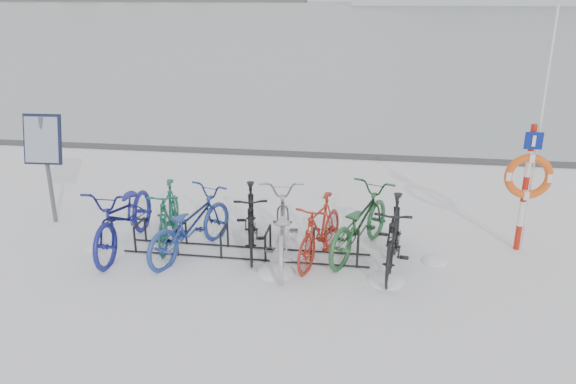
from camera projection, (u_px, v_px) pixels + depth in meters
ground at (246, 254)px, 9.15m from camera, size 900.00×900.00×0.00m
ice_sheet at (369, 9)px, 153.60m from camera, size 400.00×298.00×0.02m
quay_edge at (295, 154)px, 14.63m from camera, size 400.00×0.25×0.10m
bike_rack at (246, 244)px, 9.09m from camera, size 4.00×0.48×0.46m
info_board at (44, 146)px, 9.94m from camera, size 0.69×0.29×2.02m
lifebuoy_station at (528, 176)px, 8.84m from camera, size 0.74×0.22×3.84m
bike_0 at (125, 214)px, 9.21m from camera, size 0.84×2.28×1.19m
bike_1 at (168, 213)px, 9.43m from camera, size 0.78×1.81×1.05m
bike_2 at (190, 222)px, 9.02m from camera, size 1.40×2.16×1.07m
bike_3 at (251, 218)px, 9.15m from camera, size 0.89×1.91×1.11m
bike_4 at (281, 226)px, 8.80m from camera, size 1.06×2.25×1.13m
bike_5 at (320, 228)px, 8.81m from camera, size 0.97×1.83×1.06m
bike_6 at (359, 220)px, 9.06m from camera, size 1.49×2.23×1.11m
bike_7 at (394, 233)px, 8.51m from camera, size 0.76×1.96×1.15m
snow_drifts at (314, 267)px, 8.72m from camera, size 5.94×1.84×0.21m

